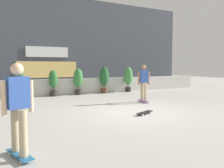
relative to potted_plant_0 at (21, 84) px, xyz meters
name	(u,v)px	position (x,y,z in m)	size (l,w,h in m)	color
ground_plane	(131,112)	(3.16, -5.55, -0.75)	(48.00, 48.00, 0.00)	#B2AFA8
planter_wall	(77,86)	(3.16, 0.45, -0.30)	(18.00, 0.40, 0.90)	beige
building_backdrop	(59,44)	(3.15, 4.45, 2.50)	(20.00, 2.08, 6.50)	#424751
potted_plant_0	(21,84)	(0.00, 0.00, 0.00)	(0.43, 0.43, 1.33)	black
potted_plant_1	(53,81)	(1.65, 0.00, 0.07)	(0.48, 0.48, 1.42)	#2D2823
potted_plant_2	(78,79)	(3.06, 0.00, 0.13)	(0.52, 0.52, 1.51)	#2D2823
potted_plant_3	(104,78)	(4.71, 0.00, 0.20)	(0.57, 0.57, 1.61)	brown
potted_plant_4	(128,77)	(6.41, 0.00, 0.18)	(0.56, 0.56, 1.59)	#2D2823
skater_by_wall_left	(18,106)	(-0.77, -8.07, 0.19)	(0.54, 0.82, 1.70)	#266699
skater_far_left	(144,82)	(4.82, -3.95, 0.19)	(0.55, 0.82, 1.70)	#72338C
skateboard_near_camera	(145,112)	(3.37, -6.08, -0.69)	(0.81, 0.50, 0.08)	black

